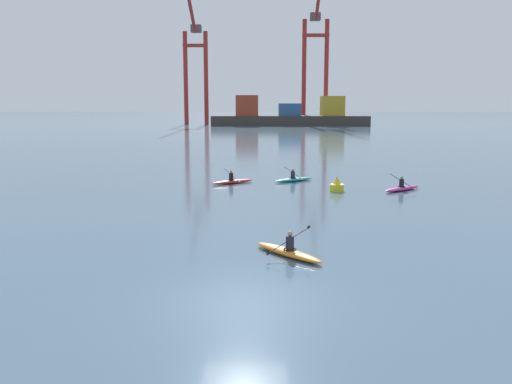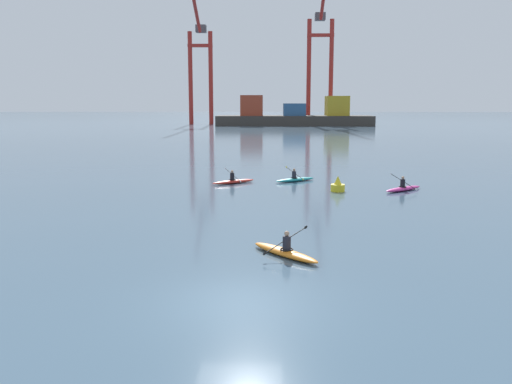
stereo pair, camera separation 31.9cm
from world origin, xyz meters
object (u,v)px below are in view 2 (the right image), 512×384
Objects in this scene: gantry_crane_west_mid at (320,54)px; kayak_orange at (285,251)px; gantry_crane_west at (200,60)px; kayak_teal at (295,179)px; container_barge at (294,116)px; channel_buoy at (338,186)px; kayak_magenta at (403,188)px; kayak_red at (233,181)px.

gantry_crane_west_mid is 12.96× the size of kayak_orange.
kayak_teal is at bearing -79.37° from gantry_crane_west.
container_barge reaches higher than kayak_orange.
channel_buoy is at bearing -94.54° from gantry_crane_west_mid.
gantry_crane_west is 116.53m from kayak_teal.
kayak_teal is at bearing 86.33° from kayak_orange.
kayak_orange is (-3.77, -14.97, -0.19)m from channel_buoy.
channel_buoy is 0.33× the size of kayak_orange.
container_barge is at bearing 87.57° from kayak_teal.
container_barge is 1.05× the size of gantry_crane_west_mid.
kayak_magenta is (6.78, -4.06, 0.00)m from kayak_teal.
container_barge is 109.72m from channel_buoy.
kayak_red reaches higher than kayak_teal.
kayak_teal is at bearing 14.12° from kayak_red.
kayak_red is 1.04× the size of kayak_orange.
gantry_crane_west_mid reaches higher than channel_buoy.
kayak_teal is 1.01× the size of kayak_red.
gantry_crane_west_mid reaches higher than kayak_red.
kayak_teal is 1.04× the size of kayak_magenta.
container_barge is at bearing 85.25° from kayak_red.
gantry_crane_west is 11.36× the size of kayak_red.
gantry_crane_west_mid is at bearing 84.02° from kayak_teal.
container_barge is 13.18× the size of kayak_red.
gantry_crane_west is 11.73× the size of kayak_magenta.
kayak_teal is 1.05× the size of kayak_orange.
container_barge is 13.05× the size of kayak_teal.
container_barge is 109.39m from kayak_magenta.
gantry_crane_west is at bearing 98.40° from kayak_red.
kayak_magenta is (-5.08, -117.24, -18.92)m from gantry_crane_west_mid.
gantry_crane_west_mid is 12.38× the size of kayak_teal.
gantry_crane_west_mid is at bearing 81.91° from kayak_red.
container_barge is 105.40m from kayak_teal.
kayak_red is (-8.85, -106.39, -2.37)m from container_barge.
channel_buoy is 4.27m from kayak_magenta.
kayak_red is at bearing -94.75° from container_barge.
kayak_magenta is at bearing -30.91° from kayak_teal.
gantry_crane_west is 11.77× the size of kayak_orange.
gantry_crane_west_mid is (33.12, -0.07, 1.54)m from gantry_crane_west.
kayak_magenta is (4.25, 0.34, -0.19)m from channel_buoy.
kayak_red is (-6.91, 3.29, -0.19)m from channel_buoy.
kayak_teal reaches higher than channel_buoy.
container_barge reaches higher than kayak_teal.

